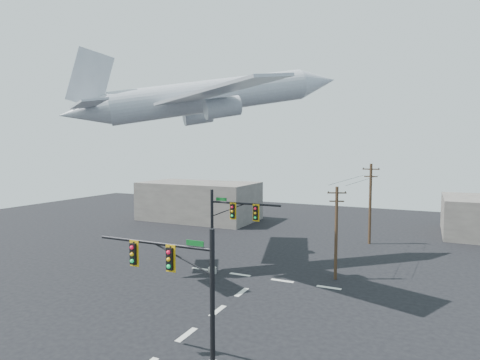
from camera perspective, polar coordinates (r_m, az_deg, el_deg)
The scene contains 9 objects.
ground at distance 26.29m, azimuth -7.62°, elevation -20.99°, with size 120.00×120.00×0.00m, color black.
lane_markings at distance 30.54m, azimuth -1.96°, elevation -17.22°, with size 14.00×21.20×0.01m.
signal_mast_near at distance 21.43m, azimuth -7.78°, elevation -15.52°, with size 7.44×0.81×7.36m.
signal_mast_far at distance 35.73m, azimuth -2.06°, elevation -7.18°, with size 6.90×0.84×7.67m.
utility_pole_a at distance 35.70m, azimuth 13.52°, elevation -7.09°, with size 1.54×0.69×8.07m.
utility_pole_b at distance 49.94m, azimuth 18.03°, elevation -3.02°, with size 1.94×0.32×9.57m.
power_lines at distance 42.36m, azimuth 16.26°, elevation 0.05°, with size 2.55×14.87×0.03m.
airliner at distance 38.83m, azimuth -4.23°, elevation 11.72°, with size 22.80×22.19×7.25m.
building_left at distance 64.58m, azimuth -5.83°, elevation -2.98°, with size 18.00×10.00×6.00m, color slate.
Camera 1 is at (12.92, -19.95, 11.25)m, focal length 30.00 mm.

